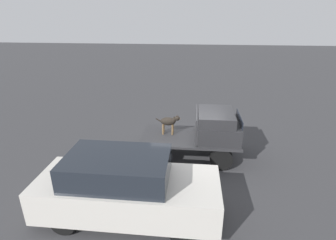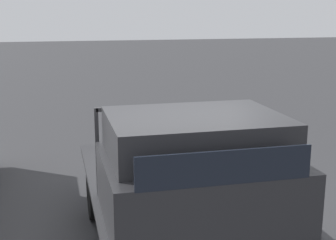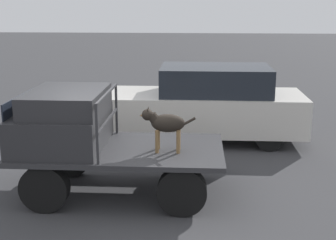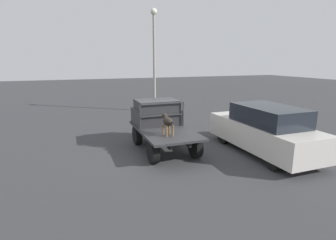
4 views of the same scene
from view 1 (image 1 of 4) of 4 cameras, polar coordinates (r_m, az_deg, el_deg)
ground_plane at (r=9.87m, az=4.70°, el=-7.82°), size 80.00×80.00×0.00m
flatbed_truck at (r=9.59m, az=4.81°, el=-4.79°), size 3.46×1.85×0.83m
truck_cab at (r=9.34m, az=10.71°, el=-1.15°), size 1.42×1.73×0.96m
truck_headboard at (r=9.24m, az=6.15°, el=-0.09°), size 0.04×1.73×0.94m
dog at (r=9.47m, az=0.34°, el=-0.32°), size 0.91×0.29×0.74m
parked_sedan at (r=6.84m, az=-9.18°, el=-14.29°), size 4.54×1.75×1.75m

